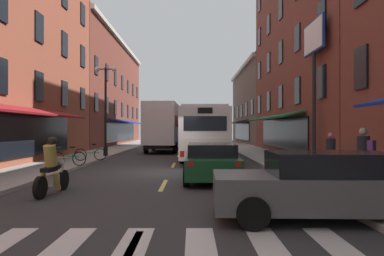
% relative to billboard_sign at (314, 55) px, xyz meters
% --- Properties ---
extents(ground_plane, '(34.80, 80.00, 0.10)m').
position_rel_billboard_sign_xyz_m(ground_plane, '(-7.05, -2.26, -5.61)').
color(ground_plane, '#333335').
extents(lane_centre_dashes, '(0.14, 73.90, 0.01)m').
position_rel_billboard_sign_xyz_m(lane_centre_dashes, '(-7.05, -2.51, -5.56)').
color(lane_centre_dashes, '#DBCC4C').
rests_on(lane_centre_dashes, ground).
extents(crosswalk_near, '(7.10, 2.80, 0.01)m').
position_rel_billboard_sign_xyz_m(crosswalk_near, '(-7.05, -12.26, -5.56)').
color(crosswalk_near, silver).
rests_on(crosswalk_near, ground).
extents(sidewalk_left, '(3.00, 80.00, 0.14)m').
position_rel_billboard_sign_xyz_m(sidewalk_left, '(-12.95, -2.26, -5.49)').
color(sidewalk_left, '#A39E93').
rests_on(sidewalk_left, ground).
extents(sidewalk_right, '(3.00, 80.00, 0.14)m').
position_rel_billboard_sign_xyz_m(sidewalk_right, '(-1.15, -2.26, -5.49)').
color(sidewalk_right, '#A39E93').
rests_on(sidewalk_right, ground).
extents(billboard_sign, '(0.40, 2.70, 7.16)m').
position_rel_billboard_sign_xyz_m(billboard_sign, '(0.00, 0.00, 0.00)').
color(billboard_sign, black).
rests_on(billboard_sign, sidewalk_right).
extents(transit_bus, '(2.77, 12.46, 3.12)m').
position_rel_billboard_sign_xyz_m(transit_bus, '(-5.38, 5.37, -3.92)').
color(transit_bus, silver).
rests_on(transit_bus, ground).
extents(box_truck, '(2.64, 7.16, 3.89)m').
position_rel_billboard_sign_xyz_m(box_truck, '(-8.45, 10.84, -3.55)').
color(box_truck, white).
rests_on(box_truck, ground).
extents(sedan_near, '(1.98, 4.81, 1.31)m').
position_rel_billboard_sign_xyz_m(sedan_near, '(-8.29, 20.15, -4.89)').
color(sedan_near, '#144723').
rests_on(sedan_near, ground).
extents(sedan_mid, '(2.00, 4.55, 1.35)m').
position_rel_billboard_sign_xyz_m(sedan_mid, '(-5.38, -4.56, -4.87)').
color(sedan_mid, '#144723').
rests_on(sedan_mid, ground).
extents(sedan_far, '(4.47, 2.01, 1.41)m').
position_rel_billboard_sign_xyz_m(sedan_far, '(-3.38, -10.22, -4.85)').
color(sedan_far, '#515154').
rests_on(sedan_far, ground).
extents(motorcycle_rider, '(0.62, 2.07, 1.66)m').
position_rel_billboard_sign_xyz_m(motorcycle_rider, '(-10.13, -7.41, -4.86)').
color(motorcycle_rider, black).
rests_on(motorcycle_rider, ground).
extents(bicycle_near, '(1.70, 0.48, 0.91)m').
position_rel_billboard_sign_xyz_m(bicycle_near, '(-11.69, 1.84, -5.06)').
color(bicycle_near, black).
rests_on(bicycle_near, sidewalk_left).
extents(bicycle_mid, '(1.71, 0.48, 0.91)m').
position_rel_billboard_sign_xyz_m(bicycle_mid, '(-11.96, -0.88, -5.06)').
color(bicycle_mid, black).
rests_on(bicycle_mid, sidewalk_left).
extents(pedestrian_near, '(0.49, 0.51, 1.79)m').
position_rel_billboard_sign_xyz_m(pedestrian_near, '(-0.96, -7.07, -4.47)').
color(pedestrian_near, navy).
rests_on(pedestrian_near, sidewalk_right).
extents(pedestrian_mid, '(0.36, 0.36, 1.60)m').
position_rel_billboard_sign_xyz_m(pedestrian_mid, '(-0.62, -3.69, -4.61)').
color(pedestrian_mid, navy).
rests_on(pedestrian_mid, sidewalk_right).
extents(street_lamp_twin, '(1.42, 0.32, 5.79)m').
position_rel_billboard_sign_xyz_m(street_lamp_twin, '(-11.70, 5.26, -2.23)').
color(street_lamp_twin, black).
rests_on(street_lamp_twin, sidewalk_left).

